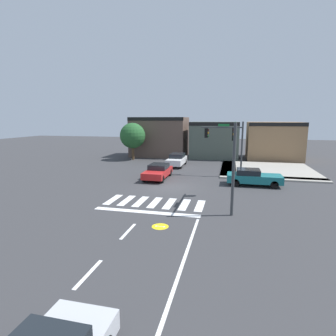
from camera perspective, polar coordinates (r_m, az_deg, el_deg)
ground_plane at (r=23.09m, az=0.30°, el=-3.99°), size 120.00×120.00×0.00m
crosswalk_near at (r=18.90m, az=-2.79°, el=-7.26°), size 6.76×2.47×0.01m
lane_markings at (r=11.42m, az=-9.46°, el=-19.78°), size 6.80×24.25×0.01m
bike_detector_marking at (r=14.89m, az=-1.66°, el=-12.21°), size 0.91×0.91×0.01m
curb_corner_northeast at (r=31.92m, az=19.28°, el=-0.44°), size 10.00×10.60×0.15m
storefront_row at (r=40.96m, az=9.45°, el=6.08°), size 24.43×6.92×5.95m
traffic_signal_southeast at (r=18.01m, az=13.74°, el=4.21°), size 0.32×5.11×5.53m
traffic_signal_northeast at (r=27.82m, az=12.09°, el=5.86°), size 4.19×0.32×5.44m
car_red at (r=26.19m, az=-2.11°, el=-0.69°), size 1.92×4.69×1.38m
car_teal at (r=24.62m, az=17.45°, el=-1.85°), size 4.58×1.95×1.41m
car_white at (r=33.24m, az=1.87°, el=1.78°), size 1.82×4.69×1.50m
roadside_tree at (r=38.34m, az=-7.47°, el=6.75°), size 3.55×3.55×5.17m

